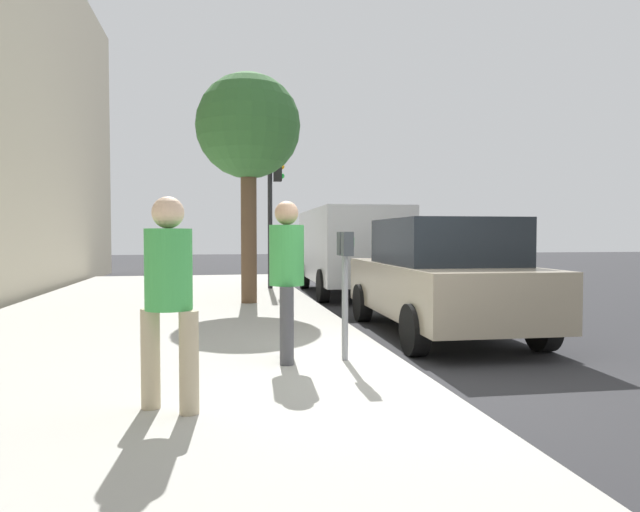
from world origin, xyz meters
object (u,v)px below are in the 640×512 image
object	(u,v)px
parked_sedan_near	(441,276)
street_tree	(248,129)
pedestrian_bystander	(169,287)
pedestrian_at_meter	(287,267)
traffic_signal	(274,195)
parked_van_far	(349,246)
parking_meter	(345,268)

from	to	relation	value
parked_sedan_near	street_tree	world-z (taller)	street_tree
pedestrian_bystander	street_tree	bearing A→B (deg)	24.35
street_tree	pedestrian_bystander	bearing A→B (deg)	171.70
pedestrian_at_meter	parked_sedan_near	size ratio (longest dim) A/B	0.39
parked_sedan_near	traffic_signal	distance (m)	6.88
pedestrian_bystander	traffic_signal	bearing A→B (deg)	22.22
parked_van_far	traffic_signal	distance (m)	2.35
parked_van_far	street_tree	size ratio (longest dim) A/B	1.13
pedestrian_at_meter	traffic_signal	distance (m)	8.54
pedestrian_at_meter	pedestrian_bystander	xyz separation A→B (m)	(-1.57, 1.12, -0.05)
parking_meter	parked_sedan_near	world-z (taller)	parked_sedan_near
parking_meter	pedestrian_bystander	xyz separation A→B (m)	(-1.49, 1.75, -0.05)
parking_meter	parked_van_far	xyz separation A→B (m)	(8.08, -1.98, 0.09)
street_tree	traffic_signal	bearing A→B (deg)	-15.26
pedestrian_at_meter	parked_van_far	bearing A→B (deg)	78.88
pedestrian_bystander	parked_sedan_near	distance (m)	5.17
pedestrian_at_meter	parked_sedan_near	distance (m)	3.30
parked_van_far	traffic_signal	xyz separation A→B (m)	(0.39, 1.90, 1.32)
traffic_signal	street_tree	bearing A→B (deg)	164.74
parked_sedan_near	pedestrian_bystander	bearing A→B (deg)	133.66
parked_van_far	street_tree	world-z (taller)	street_tree
parked_sedan_near	street_tree	bearing A→B (deg)	38.68
parked_van_far	street_tree	xyz separation A→B (m)	(-2.61, 2.72, 2.41)
parked_van_far	traffic_signal	size ratio (longest dim) A/B	1.46
pedestrian_bystander	parked_sedan_near	world-z (taller)	pedestrian_bystander
parked_sedan_near	parked_van_far	bearing A→B (deg)	-0.01
pedestrian_at_meter	street_tree	xyz separation A→B (m)	(5.39, 0.10, 2.49)
street_tree	parked_sedan_near	bearing A→B (deg)	-141.32
pedestrian_at_meter	traffic_signal	world-z (taller)	traffic_signal
pedestrian_bystander	traffic_signal	world-z (taller)	traffic_signal
parked_sedan_near	street_tree	xyz separation A→B (m)	(3.40, 2.72, 2.77)
pedestrian_bystander	parked_van_far	xyz separation A→B (m)	(9.57, -3.74, 0.14)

